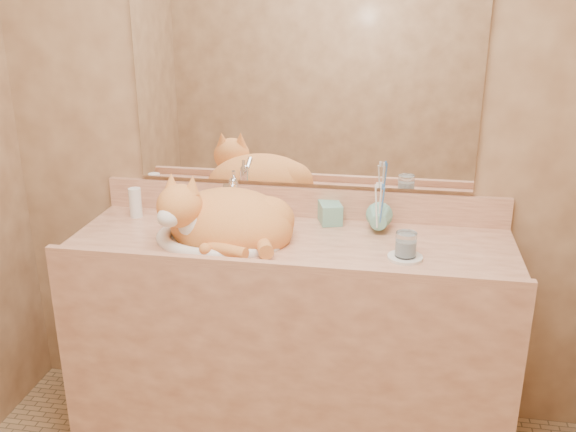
% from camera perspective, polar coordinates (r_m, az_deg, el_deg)
% --- Properties ---
extents(wall_back, '(2.40, 0.02, 2.50)m').
position_cam_1_polar(wall_back, '(2.46, 1.31, 8.86)').
color(wall_back, brown).
rests_on(wall_back, ground).
extents(vanity_counter, '(1.60, 0.55, 0.85)m').
position_cam_1_polar(vanity_counter, '(2.50, 0.19, -11.26)').
color(vanity_counter, '#A26448').
rests_on(vanity_counter, floor).
extents(mirror, '(1.30, 0.02, 0.80)m').
position_cam_1_polar(mirror, '(2.42, 1.29, 12.05)').
color(mirror, white).
rests_on(mirror, wall_back).
extents(sink_basin, '(0.53, 0.46, 0.15)m').
position_cam_1_polar(sink_basin, '(2.32, -5.95, -0.31)').
color(sink_basin, white).
rests_on(sink_basin, vanity_counter).
extents(faucet, '(0.08, 0.14, 0.19)m').
position_cam_1_polar(faucet, '(2.48, -4.85, 1.57)').
color(faucet, white).
rests_on(faucet, vanity_counter).
extents(cat, '(0.53, 0.46, 0.26)m').
position_cam_1_polar(cat, '(2.31, -5.75, -0.14)').
color(cat, orange).
rests_on(cat, sink_basin).
extents(soap_dispenser, '(0.10, 0.10, 0.18)m').
position_cam_1_polar(soap_dispenser, '(2.41, 4.04, 0.94)').
color(soap_dispenser, '#71B5A0').
rests_on(soap_dispenser, vanity_counter).
extents(toothbrush_cup, '(0.10, 0.10, 0.09)m').
position_cam_1_polar(toothbrush_cup, '(2.36, 8.04, -0.71)').
color(toothbrush_cup, '#71B5A0').
rests_on(toothbrush_cup, vanity_counter).
extents(toothbrushes, '(0.03, 0.03, 0.21)m').
position_cam_1_polar(toothbrushes, '(2.34, 8.13, 1.01)').
color(toothbrushes, white).
rests_on(toothbrushes, toothbrush_cup).
extents(saucer, '(0.12, 0.12, 0.01)m').
position_cam_1_polar(saucer, '(2.20, 10.36, -3.63)').
color(saucer, white).
rests_on(saucer, vanity_counter).
extents(water_glass, '(0.07, 0.07, 0.08)m').
position_cam_1_polar(water_glass, '(2.18, 10.44, -2.50)').
color(water_glass, white).
rests_on(water_glass, saucer).
extents(lotion_bottle, '(0.05, 0.05, 0.12)m').
position_cam_1_polar(lotion_bottle, '(2.60, -13.41, 1.16)').
color(lotion_bottle, white).
rests_on(lotion_bottle, vanity_counter).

